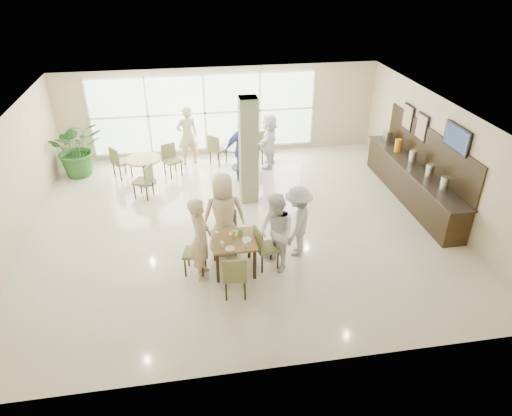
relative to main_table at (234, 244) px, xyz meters
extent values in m
plane|color=beige|center=(0.36, 1.80, -0.65)|extent=(10.00, 10.00, 0.00)
plane|color=white|center=(0.36, 1.80, 2.15)|extent=(10.00, 10.00, 0.00)
plane|color=beige|center=(0.36, 6.30, 0.75)|extent=(10.00, 0.00, 10.00)
plane|color=beige|center=(0.36, -2.70, 0.75)|extent=(10.00, 0.00, 10.00)
plane|color=beige|center=(-4.64, 1.80, 0.75)|extent=(0.00, 9.00, 9.00)
plane|color=beige|center=(5.36, 1.80, 0.75)|extent=(0.00, 9.00, 9.00)
plane|color=silver|center=(-0.14, 6.27, 0.75)|extent=(7.00, 0.00, 7.00)
cube|color=#6F7F58|center=(0.76, 3.00, 0.75)|extent=(0.45, 0.45, 2.80)
cube|color=brown|center=(0.00, 0.00, 0.08)|extent=(0.89, 0.89, 0.05)
cube|color=black|center=(-0.37, -0.37, -0.30)|extent=(0.06, 0.06, 0.70)
cube|color=black|center=(0.37, -0.37, -0.30)|extent=(0.06, 0.06, 0.70)
cube|color=black|center=(-0.37, 0.37, -0.30)|extent=(0.06, 0.06, 0.70)
cube|color=black|center=(0.37, 0.37, -0.30)|extent=(0.06, 0.06, 0.70)
cylinder|color=brown|center=(-2.03, 4.50, 0.08)|extent=(1.00, 1.00, 0.04)
cylinder|color=black|center=(-2.03, 4.50, -0.29)|extent=(0.10, 0.10, 0.71)
cylinder|color=black|center=(-2.03, 4.50, -0.63)|extent=(0.60, 0.60, 0.03)
cylinder|color=brown|center=(0.83, 5.07, 0.08)|extent=(1.19, 1.19, 0.04)
cylinder|color=black|center=(0.83, 5.07, -0.29)|extent=(0.10, 0.10, 0.71)
cylinder|color=black|center=(0.83, 5.07, -0.63)|extent=(0.60, 0.60, 0.03)
cylinder|color=white|center=(-0.33, 0.18, 0.15)|extent=(0.08, 0.08, 0.10)
cylinder|color=white|center=(-0.26, -0.20, 0.15)|extent=(0.08, 0.08, 0.10)
cylinder|color=white|center=(0.20, -0.28, 0.15)|extent=(0.08, 0.08, 0.10)
cylinder|color=white|center=(-0.11, -0.32, 0.11)|extent=(0.20, 0.20, 0.01)
cylinder|color=white|center=(0.03, 0.22, 0.11)|extent=(0.20, 0.20, 0.01)
cylinder|color=white|center=(0.27, -0.06, 0.11)|extent=(0.20, 0.20, 0.01)
cylinder|color=#99B27F|center=(0.00, 0.00, 0.16)|extent=(0.07, 0.07, 0.12)
sphere|color=orange|center=(0.03, 0.00, 0.27)|extent=(0.07, 0.07, 0.07)
sphere|color=orange|center=(-0.02, 0.03, 0.27)|extent=(0.07, 0.07, 0.07)
sphere|color=orange|center=(-0.01, -0.03, 0.27)|extent=(0.07, 0.07, 0.07)
cube|color=green|center=(0.15, 0.10, 0.18)|extent=(0.10, 0.02, 0.15)
cube|color=black|center=(5.04, 2.30, -0.20)|extent=(0.60, 4.60, 0.90)
cube|color=black|center=(5.04, 2.30, 0.27)|extent=(0.64, 4.70, 0.04)
cube|color=black|center=(5.33, 2.30, 0.80)|extent=(0.04, 4.60, 1.00)
cylinder|color=silver|center=(5.04, 0.90, 0.49)|extent=(0.20, 0.20, 0.40)
cylinder|color=silver|center=(5.04, 1.60, 0.49)|extent=(0.20, 0.20, 0.40)
cylinder|color=silver|center=(5.04, 2.50, 0.49)|extent=(0.20, 0.20, 0.40)
cylinder|color=orange|center=(5.04, 3.40, 0.47)|extent=(0.18, 0.18, 0.36)
cube|color=silver|center=(5.04, 4.10, 0.47)|extent=(0.18, 0.30, 0.36)
cube|color=black|center=(5.30, 1.20, 1.50)|extent=(0.06, 1.00, 0.58)
cube|color=#7F99CC|center=(5.28, 1.20, 1.50)|extent=(0.01, 0.92, 0.50)
cube|color=black|center=(5.31, 2.80, 1.20)|extent=(0.04, 0.55, 0.70)
cube|color=olive|center=(5.29, 2.80, 1.20)|extent=(0.01, 0.47, 0.62)
cube|color=black|center=(5.31, 3.60, 1.20)|extent=(0.04, 0.55, 0.70)
cube|color=olive|center=(5.29, 3.60, 1.20)|extent=(0.01, 0.47, 0.62)
imported|color=#2A6026|center=(-3.94, 5.37, 0.19)|extent=(1.88, 1.88, 1.67)
imported|color=tan|center=(-0.67, -0.09, 0.25)|extent=(0.48, 0.69, 1.80)
imported|color=tan|center=(-0.12, 0.71, 0.29)|extent=(0.92, 0.51, 1.88)
imported|color=white|center=(0.86, -0.07, 0.21)|extent=(0.90, 1.01, 1.72)
imported|color=#AAAAAD|center=(1.44, 0.37, 0.17)|extent=(1.04, 1.22, 1.63)
imported|color=#3E65BA|center=(0.76, 4.22, 0.29)|extent=(1.22, 0.90, 1.87)
imported|color=white|center=(1.69, 5.04, 0.19)|extent=(1.19, 1.69, 1.67)
imported|color=tan|center=(-0.73, 5.62, 0.28)|extent=(0.78, 0.63, 1.85)
camera|label=1|loc=(-0.80, -7.71, 5.28)|focal=32.00mm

